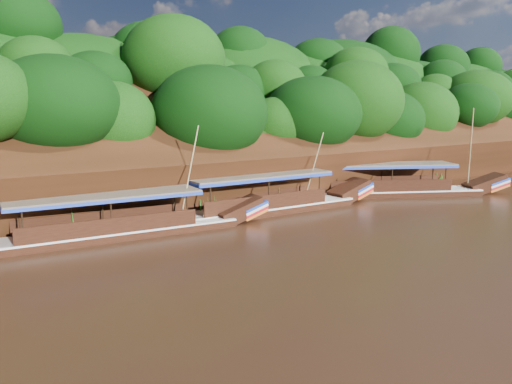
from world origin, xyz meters
TOP-DOWN VIEW (x-y plane):
  - ground at (0.00, 0.00)m, footprint 160.00×160.00m
  - riverbank at (-0.01, 22.73)m, footprint 120.00×30.06m
  - boat_0 at (12.07, 7.21)m, footprint 15.56×9.37m
  - boat_1 at (-0.32, 8.17)m, footprint 15.80×3.08m
  - boat_2 at (-10.92, 7.63)m, footprint 15.85×3.46m
  - reeds at (-1.94, 9.47)m, footprint 48.07×2.52m

SIDE VIEW (x-z plane):
  - ground at x=0.00m, z-range 0.00..0.00m
  - boat_2 at x=-10.92m, z-range -2.74..3.86m
  - boat_0 at x=12.07m, z-range -3.19..4.39m
  - boat_1 at x=-0.32m, z-range -2.36..3.59m
  - reeds at x=-1.94m, z-range -0.22..2.06m
  - riverbank at x=-0.01m, z-range -7.81..11.59m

